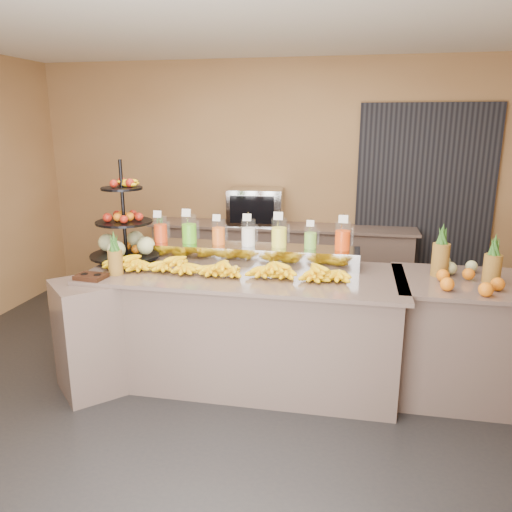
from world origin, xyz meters
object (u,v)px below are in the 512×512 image
(banana_heap, at_px, (225,265))
(fruit_stand, at_px, (129,235))
(oven_warmer, at_px, (256,207))
(pitcher_tray, at_px, (249,254))
(condiment_caddy, at_px, (91,277))
(right_fruit_pile, at_px, (465,272))

(banana_heap, height_order, fruit_stand, fruit_stand)
(banana_heap, relative_size, oven_warmer, 3.27)
(pitcher_tray, height_order, banana_heap, banana_heap)
(condiment_caddy, height_order, oven_warmer, oven_warmer)
(condiment_caddy, xyz_separation_m, oven_warmer, (0.82, 2.35, 0.19))
(banana_heap, distance_m, condiment_caddy, 1.02)
(right_fruit_pile, xyz_separation_m, oven_warmer, (-1.95, 1.91, 0.13))
(banana_heap, bearing_deg, pitcher_tray, 71.81)
(fruit_stand, distance_m, oven_warmer, 1.94)
(fruit_stand, relative_size, oven_warmer, 1.38)
(condiment_caddy, relative_size, right_fruit_pile, 0.45)
(banana_heap, relative_size, condiment_caddy, 9.39)
(pitcher_tray, bearing_deg, oven_warmer, 99.09)
(fruit_stand, xyz_separation_m, right_fruit_pile, (2.70, -0.12, -0.14))
(oven_warmer, bearing_deg, right_fruit_pile, -48.08)
(pitcher_tray, relative_size, condiment_caddy, 8.49)
(right_fruit_pile, relative_size, oven_warmer, 0.78)
(oven_warmer, bearing_deg, pitcher_tray, -84.63)
(fruit_stand, relative_size, right_fruit_pile, 1.77)
(fruit_stand, height_order, oven_warmer, fruit_stand)
(fruit_stand, distance_m, right_fruit_pile, 2.71)
(right_fruit_pile, bearing_deg, condiment_caddy, -171.07)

